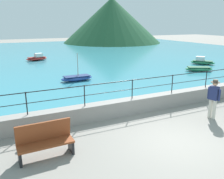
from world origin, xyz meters
TOP-DOWN VIEW (x-y plane):
  - ground_plane at (0.00, 0.00)m, footprint 120.00×120.00m
  - promenade_wall at (0.00, 3.20)m, footprint 20.00×0.56m
  - railing at (0.00, 3.20)m, footprint 18.44×0.04m
  - lake_water at (0.00, 25.84)m, footprint 64.00×44.32m
  - hill_main at (16.80, 40.06)m, footprint 20.12×20.12m
  - bench_main at (-4.35, 1.11)m, footprint 1.71×0.59m
  - person_walking at (2.83, 1.09)m, footprint 0.38×0.55m
  - bollard at (-4.72, 2.18)m, footprint 0.24×0.24m
  - boat_0 at (-0.41, 10.25)m, footprint 2.33×0.98m
  - boat_1 at (13.03, 11.56)m, footprint 2.15×2.35m
  - boat_2 at (-1.40, 21.36)m, footprint 2.44×1.39m
  - boat_3 at (10.11, 9.09)m, footprint 2.45×1.89m

SIDE VIEW (x-z plane):
  - ground_plane at x=0.00m, z-range 0.00..0.00m
  - lake_water at x=0.00m, z-range 0.00..0.06m
  - boat_3 at x=10.11m, z-range 0.08..0.44m
  - boat_0 at x=-0.41m, z-range -0.72..1.24m
  - bollard at x=-4.72m, z-range 0.00..0.62m
  - boat_1 at x=13.03m, z-range -0.05..0.71m
  - boat_2 at x=-1.40m, z-range -0.05..0.71m
  - promenade_wall at x=0.00m, z-range 0.00..0.70m
  - bench_main at x=-4.35m, z-range -0.01..1.12m
  - person_walking at x=2.83m, z-range 0.10..1.85m
  - railing at x=0.00m, z-range 0.89..1.79m
  - hill_main at x=16.80m, z-range 0.00..8.97m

